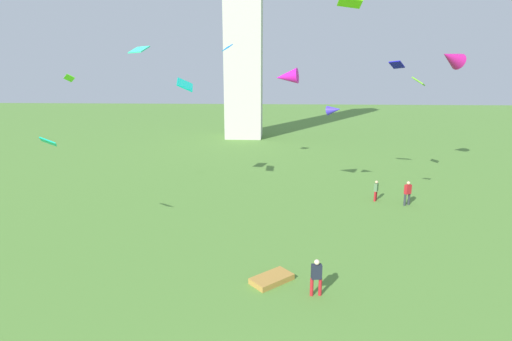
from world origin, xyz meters
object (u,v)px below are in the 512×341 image
object	(u,v)px
person_1	(376,189)
kite_flying_6	(287,77)
kite_flying_8	(185,85)
person_0	(408,192)
kite_bundle_0	(272,279)
kite_flying_4	(451,58)
kite_flying_3	(69,78)
kite_flying_10	(350,3)
person_2	(316,275)
kite_flying_5	(419,81)
kite_flying_1	(334,110)
kite_flying_2	(48,142)
kite_flying_7	(227,48)
kite_flying_9	(397,65)
kite_flying_0	(139,50)

from	to	relation	value
person_1	kite_flying_6	xyz separation A→B (m)	(-6.94, -1.39, 8.35)
kite_flying_6	kite_flying_8	bearing A→B (deg)	-86.40
person_0	kite_bundle_0	world-z (taller)	person_0
kite_flying_4	kite_flying_3	bearing A→B (deg)	-95.48
kite_flying_4	kite_flying_10	size ratio (longest dim) A/B	1.86
person_2	kite_flying_4	world-z (taller)	kite_flying_4
kite_flying_8	kite_flying_10	xyz separation A→B (m)	(11.44, -0.83, 5.31)
kite_flying_4	kite_flying_8	world-z (taller)	kite_flying_4
kite_bundle_0	kite_flying_5	bearing A→B (deg)	55.90
kite_bundle_0	person_2	bearing A→B (deg)	-28.47
kite_flying_10	kite_bundle_0	world-z (taller)	kite_flying_10
kite_flying_1	kite_flying_5	size ratio (longest dim) A/B	0.77
person_0	kite_flying_10	size ratio (longest dim) A/B	1.18
person_1	kite_flying_2	bearing A→B (deg)	-36.81
kite_flying_5	kite_flying_10	xyz separation A→B (m)	(-6.69, -5.36, 5.15)
kite_flying_6	kite_flying_5	bearing A→B (deg)	129.77
person_0	kite_flying_8	xyz separation A→B (m)	(-16.39, 0.65, 7.64)
person_0	kite_flying_4	bearing A→B (deg)	29.65
person_0	kite_flying_6	distance (m)	12.20
kite_flying_5	kite_flying_7	bearing A→B (deg)	-76.12
kite_flying_9	kite_bundle_0	bearing A→B (deg)	173.12
kite_flying_3	kite_flying_8	distance (m)	7.70
kite_flying_4	kite_flying_2	bearing A→B (deg)	-84.17
kite_flying_2	kite_flying_8	xyz separation A→B (m)	(5.41, 8.87, 2.77)
kite_flying_7	person_2	bearing A→B (deg)	-26.46
kite_flying_3	kite_flying_9	world-z (taller)	kite_flying_9
person_0	kite_flying_6	world-z (taller)	kite_flying_6
person_1	kite_flying_6	world-z (taller)	kite_flying_6
kite_flying_6	kite_bundle_0	size ratio (longest dim) A/B	0.91
kite_flying_7	kite_bundle_0	size ratio (longest dim) A/B	0.61
kite_flying_1	person_2	bearing A→B (deg)	-161.30
kite_flying_7	kite_flying_5	bearing A→B (deg)	34.40
kite_flying_3	kite_bundle_0	size ratio (longest dim) A/B	0.48
kite_flying_0	kite_flying_9	xyz separation A→B (m)	(16.45, -3.42, -1.10)
kite_flying_0	kite_bundle_0	xyz separation A→B (m)	(9.44, -10.97, -10.91)
person_2	kite_flying_5	world-z (taller)	kite_flying_5
person_1	kite_flying_4	xyz separation A→B (m)	(8.00, 8.77, 9.94)
person_1	kite_flying_3	bearing A→B (deg)	-54.01
kite_flying_4	kite_flying_6	distance (m)	18.13
kite_flying_8	kite_flying_9	bearing A→B (deg)	-120.65
person_2	kite_flying_3	xyz separation A→B (m)	(-15.88, 10.78, 8.20)
kite_flying_5	kite_flying_9	world-z (taller)	kite_flying_9
kite_bundle_0	kite_flying_1	bearing A→B (deg)	72.71
person_0	kite_flying_1	world-z (taller)	kite_flying_1
kite_flying_6	kite_flying_9	distance (m)	7.37
kite_flying_2	kite_flying_7	bearing A→B (deg)	-51.94
kite_flying_3	kite_flying_10	bearing A→B (deg)	-131.55
person_0	kite_flying_10	distance (m)	13.87
person_1	kite_flying_2	world-z (taller)	kite_flying_2
person_2	kite_flying_3	size ratio (longest dim) A/B	1.82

